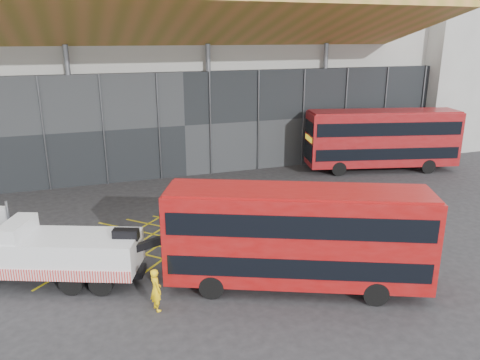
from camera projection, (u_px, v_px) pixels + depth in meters
name	position (u px, v px, depth m)	size (l,w,h in m)	color
ground_plane	(198.00, 234.00, 26.03)	(120.00, 120.00, 0.00)	#242426
road_markings	(239.00, 228.00, 26.80)	(21.56, 7.16, 0.01)	gold
construction_building	(163.00, 55.00, 40.57)	(55.00, 23.97, 18.00)	gray
east_building	(460.00, 42.00, 47.71)	(15.00, 12.00, 20.00)	gray
recovery_truck	(36.00, 249.00, 20.49)	(9.77, 5.42, 3.49)	black
bus_towed	(297.00, 235.00, 19.76)	(11.16, 6.84, 4.52)	maroon
bus_second	(382.00, 138.00, 37.60)	(12.35, 5.62, 4.91)	maroon
worker	(156.00, 290.00, 18.57)	(0.66, 0.43, 1.80)	yellow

